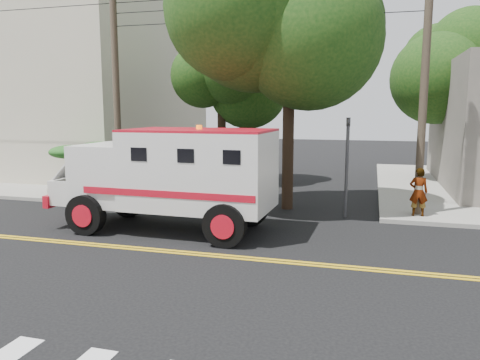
% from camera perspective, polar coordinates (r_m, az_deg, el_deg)
% --- Properties ---
extents(ground, '(100.00, 100.00, 0.00)m').
position_cam_1_polar(ground, '(12.95, -6.09, -8.89)').
color(ground, black).
rests_on(ground, ground).
extents(sidewalk_nw, '(17.00, 17.00, 0.15)m').
position_cam_1_polar(sidewalk_nw, '(31.09, -20.04, 1.05)').
color(sidewalk_nw, gray).
rests_on(sidewalk_nw, ground).
extents(building_left, '(16.00, 14.00, 10.00)m').
position_cam_1_polar(building_left, '(33.27, -21.80, 10.18)').
color(building_left, beige).
rests_on(building_left, sidewalk_nw).
extents(utility_pole_left, '(0.28, 0.28, 9.00)m').
position_cam_1_polar(utility_pole_left, '(20.24, -14.83, 10.07)').
color(utility_pole_left, '#382D23').
rests_on(utility_pole_left, ground).
extents(utility_pole_right, '(0.28, 0.28, 9.00)m').
position_cam_1_polar(utility_pole_right, '(17.72, 21.51, 10.01)').
color(utility_pole_right, '#382D23').
rests_on(utility_pole_right, ground).
extents(tree_main, '(6.08, 5.70, 9.85)m').
position_cam_1_polar(tree_main, '(18.16, 7.38, 19.06)').
color(tree_main, black).
rests_on(tree_main, ground).
extents(tree_left, '(4.48, 4.20, 7.70)m').
position_cam_1_polar(tree_left, '(24.43, -1.71, 12.94)').
color(tree_left, black).
rests_on(tree_left, ground).
extents(tree_right, '(4.80, 4.50, 8.20)m').
position_cam_1_polar(tree_right, '(27.62, 25.15, 12.40)').
color(tree_right, black).
rests_on(tree_right, ground).
extents(traffic_signal, '(0.15, 0.18, 3.60)m').
position_cam_1_polar(traffic_signal, '(17.14, 12.93, 2.84)').
color(traffic_signal, '#3F3F42').
rests_on(traffic_signal, ground).
extents(accessibility_sign, '(0.45, 0.10, 2.02)m').
position_cam_1_polar(accessibility_sign, '(20.84, -15.68, 1.35)').
color(accessibility_sign, '#3F3F42').
rests_on(accessibility_sign, ground).
extents(palm_planter, '(3.52, 2.63, 2.36)m').
position_cam_1_polar(palm_planter, '(21.86, -17.86, 2.32)').
color(palm_planter, '#1E3314').
rests_on(palm_planter, sidewalk_nw).
extents(armored_truck, '(7.27, 3.07, 3.28)m').
position_cam_1_polar(armored_truck, '(15.05, -8.23, 0.82)').
color(armored_truck, silver).
rests_on(armored_truck, ground).
extents(pedestrian_a, '(0.64, 0.43, 1.72)m').
position_cam_1_polar(pedestrian_a, '(17.59, 20.94, -1.37)').
color(pedestrian_a, gray).
rests_on(pedestrian_a, sidewalk_ne).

